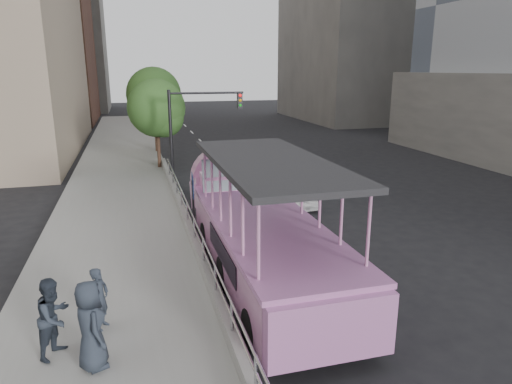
{
  "coord_description": "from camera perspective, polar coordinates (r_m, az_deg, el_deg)",
  "views": [
    {
      "loc": [
        -4.97,
        -12.78,
        6.27
      ],
      "look_at": [
        -0.73,
        2.71,
        1.93
      ],
      "focal_mm": 32.0,
      "sensor_mm": 36.0,
      "label": 1
    }
  ],
  "objects": [
    {
      "name": "ground",
      "position": [
        15.08,
        5.49,
        -9.51
      ],
      "size": [
        160.0,
        160.0,
        0.0
      ],
      "primitive_type": "plane",
      "color": "black"
    },
    {
      "name": "sidewalk",
      "position": [
        23.6,
        -16.65,
        -0.55
      ],
      "size": [
        5.5,
        80.0,
        0.3
      ],
      "primitive_type": "cube",
      "color": "gray",
      "rests_on": "ground"
    },
    {
      "name": "kerb_wall",
      "position": [
        15.98,
        -7.65,
        -6.25
      ],
      "size": [
        0.24,
        30.0,
        0.36
      ],
      "primitive_type": "cube",
      "color": "#9C9B97",
      "rests_on": "sidewalk"
    },
    {
      "name": "guardrail",
      "position": [
        15.75,
        -7.73,
        -4.0
      ],
      "size": [
        0.07,
        22.0,
        0.71
      ],
      "color": "#B3B3B8",
      "rests_on": "kerb_wall"
    },
    {
      "name": "duck_boat",
      "position": [
        14.69,
        -0.19,
        -4.09
      ],
      "size": [
        3.0,
        11.67,
        3.87
      ],
      "color": "black",
      "rests_on": "ground"
    },
    {
      "name": "car",
      "position": [
        22.04,
        4.17,
        0.62
      ],
      "size": [
        2.08,
        4.59,
        1.53
      ],
      "primitive_type": "imported",
      "rotation": [
        0.0,
        0.0,
        -0.06
      ],
      "color": "white",
      "rests_on": "ground"
    },
    {
      "name": "pedestrian_near",
      "position": [
        11.58,
        -18.93,
        -12.48
      ],
      "size": [
        0.57,
        0.66,
        1.53
      ],
      "primitive_type": "imported",
      "rotation": [
        0.0,
        0.0,
        1.12
      ],
      "color": "#272F3A",
      "rests_on": "sidewalk"
    },
    {
      "name": "pedestrian_mid",
      "position": [
        10.89,
        -23.93,
        -14.1
      ],
      "size": [
        1.01,
        1.08,
        1.77
      ],
      "primitive_type": "imported",
      "rotation": [
        0.0,
        0.0,
        1.04
      ],
      "color": "#272F3A",
      "rests_on": "sidewalk"
    },
    {
      "name": "pedestrian_far",
      "position": [
        10.18,
        -19.98,
        -15.39
      ],
      "size": [
        0.88,
        1.08,
        1.91
      ],
      "primitive_type": "imported",
      "rotation": [
        0.0,
        0.0,
        1.91
      ],
      "color": "#272F3A",
      "rests_on": "sidewalk"
    },
    {
      "name": "parking_sign",
      "position": [
        16.55,
        -7.85,
        -1.06
      ],
      "size": [
        0.08,
        0.61,
        2.69
      ],
      "color": "black",
      "rests_on": "ground"
    },
    {
      "name": "traffic_signal",
      "position": [
        25.64,
        -7.99,
        8.78
      ],
      "size": [
        4.2,
        0.32,
        5.2
      ],
      "color": "black",
      "rests_on": "ground"
    },
    {
      "name": "street_tree_near",
      "position": [
        28.86,
        -12.12,
        9.93
      ],
      "size": [
        3.52,
        3.52,
        5.72
      ],
      "color": "#3E281C",
      "rests_on": "ground"
    },
    {
      "name": "street_tree_far",
      "position": [
        34.81,
        -12.46,
        11.55
      ],
      "size": [
        3.97,
        3.97,
        6.45
      ],
      "color": "#3E281C",
      "rests_on": "ground"
    },
    {
      "name": "midrise_brick",
      "position": [
        62.52,
        -29.05,
        19.53
      ],
      "size": [
        18.0,
        16.0,
        26.0
      ],
      "primitive_type": "cube",
      "color": "brown",
      "rests_on": "ground"
    },
    {
      "name": "midrise_stone_b",
      "position": [
        77.66,
        -24.53,
        16.59
      ],
      "size": [
        16.0,
        14.0,
        20.0
      ],
      "primitive_type": "cube",
      "color": "gray",
      "rests_on": "ground"
    }
  ]
}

